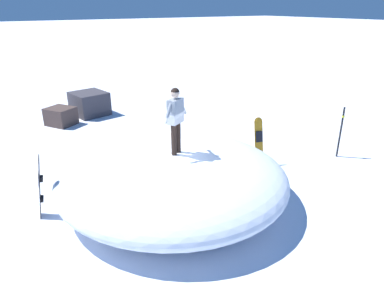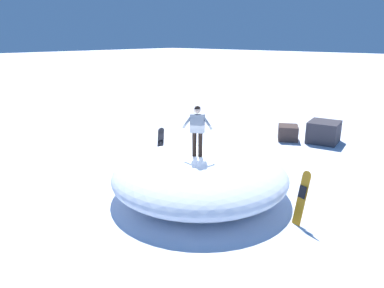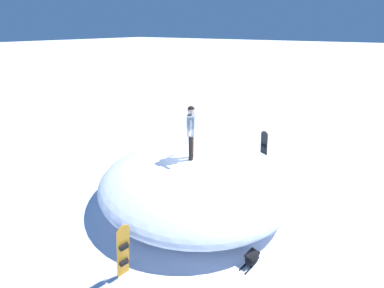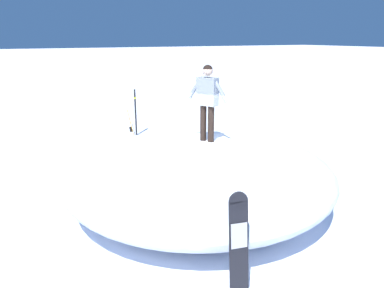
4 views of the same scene
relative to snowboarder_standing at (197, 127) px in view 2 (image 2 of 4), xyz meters
The scene contains 7 objects.
ground 2.48m from the snowboarder_standing, 99.32° to the right, with size 240.00×240.00×0.00m, color white.
snow_mound 1.73m from the snowboarder_standing, 169.87° to the right, with size 5.93×6.09×1.43m, color white.
snowboarder_standing is the anchor object (origin of this frame).
snowboard_primary_upright 3.71m from the snowboarder_standing, 112.06° to the right, with size 0.33×0.28×1.66m.
snowboard_secondary_upright 3.85m from the snowboarder_standing, 99.86° to the left, with size 0.40×0.36×1.60m.
backpack_near 3.86m from the snowboarder_standing, 151.91° to the left, with size 0.34×0.63×0.32m.
rock_outcrop 9.21m from the snowboarder_standing, behind, with size 2.45×3.11×1.08m.
Camera 2 is at (8.45, 7.67, 5.21)m, focal length 33.12 mm.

